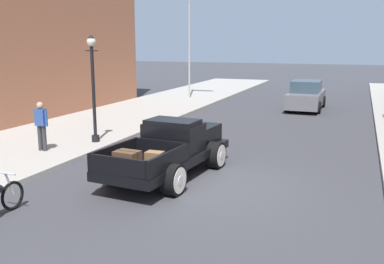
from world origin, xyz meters
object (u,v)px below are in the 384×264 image
car_background_grey (306,96)px  pedestrian_sidewalk_left (41,123)px  street_lamp_near (93,81)px  flagpole (193,9)px  hotrod_truck_black (172,148)px

car_background_grey → pedestrian_sidewalk_left: 15.34m
car_background_grey → street_lamp_near: bearing=-117.5°
car_background_grey → flagpole: size_ratio=0.47×
street_lamp_near → flagpole: 13.81m
pedestrian_sidewalk_left → flagpole: size_ratio=0.18×
hotrod_truck_black → pedestrian_sidewalk_left: (-4.94, 0.44, 0.33)m
street_lamp_near → flagpole: size_ratio=0.42×
car_background_grey → flagpole: flagpole is taller
pedestrian_sidewalk_left → street_lamp_near: size_ratio=0.43×
hotrod_truck_black → car_background_grey: bearing=81.4°
hotrod_truck_black → car_background_grey: 14.22m
car_background_grey → pedestrian_sidewalk_left: bearing=-117.4°
hotrod_truck_black → flagpole: size_ratio=0.55×
hotrod_truck_black → flagpole: (-5.29, 15.56, 5.02)m
pedestrian_sidewalk_left → hotrod_truck_black: bearing=-5.0°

